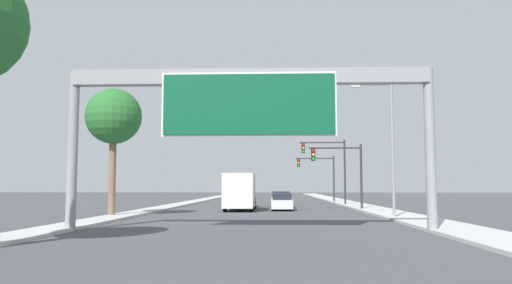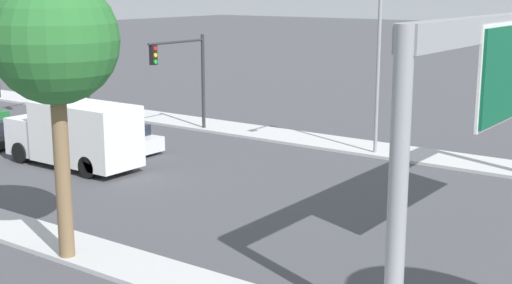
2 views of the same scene
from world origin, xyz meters
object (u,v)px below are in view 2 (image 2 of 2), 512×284
Objects in this scene: palm_tree_background at (55,43)px; traffic_light_near_intersection at (186,68)px; car_far_left at (51,125)px; truck_box_primary at (76,134)px; traffic_light_mid_block at (69,44)px; street_lamp_right at (376,53)px; car_mid_center at (122,138)px.

traffic_light_near_intersection is at bearing 30.51° from palm_tree_background.
car_far_left is 8.12m from traffic_light_near_intersection.
traffic_light_mid_block reaches higher than truck_box_primary.
palm_tree_background is at bearing 175.98° from street_lamp_right.
car_mid_center is 0.78× the size of traffic_light_near_intersection.
truck_box_primary is at bearing 48.38° from palm_tree_background.
truck_box_primary is 14.73m from street_lamp_right.
traffic_light_near_intersection is (5.24, -5.38, 3.09)m from car_far_left.
traffic_light_mid_block reaches higher than traffic_light_near_intersection.
street_lamp_right is (1.28, -11.09, 1.32)m from traffic_light_near_intersection.
car_far_left is 0.62× the size of traffic_light_mid_block.
traffic_light_mid_block is at bearing 49.84° from palm_tree_background.
truck_box_primary is (-3.50, -6.28, 0.84)m from car_far_left.
car_far_left is 19.92m from palm_tree_background.
car_mid_center is 13.41m from street_lamp_right.
traffic_light_mid_block is 0.80× the size of palm_tree_background.
palm_tree_background reaches higher than car_far_left.
street_lamp_right is (1.22, -21.09, 0.46)m from traffic_light_mid_block.
car_far_left is 0.76× the size of traffic_light_near_intersection.
truck_box_primary is 12.98m from palm_tree_background.
truck_box_primary is at bearing -169.42° from car_mid_center.
truck_box_primary is 9.07m from traffic_light_near_intersection.
car_mid_center is 0.51× the size of palm_tree_background.
car_mid_center is 12.21m from traffic_light_mid_block.
truck_box_primary is at bearing -174.11° from traffic_light_near_intersection.
car_mid_center is 6.11m from traffic_light_near_intersection.
street_lamp_right reaches higher than truck_box_primary.
car_far_left is 0.49× the size of street_lamp_right.
traffic_light_mid_block is 0.80× the size of street_lamp_right.
street_lamp_right reaches higher than traffic_light_mid_block.
palm_tree_background is 18.06m from street_lamp_right.
palm_tree_background is at bearing -140.04° from car_mid_center.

